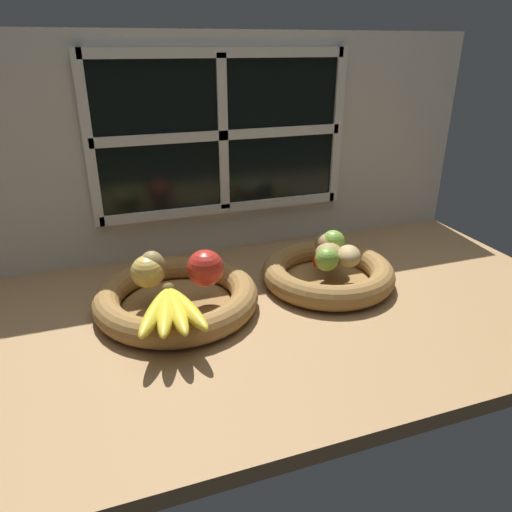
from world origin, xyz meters
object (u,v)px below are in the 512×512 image
(fruit_bowl_right, at_px, (328,273))
(potato_large, at_px, (329,253))
(apple_red_right, at_px, (205,268))
(potato_back, at_px, (328,244))
(potato_small, at_px, (349,256))
(lime_far, at_px, (333,242))
(chili_pepper, at_px, (337,260))
(lime_near, at_px, (327,259))
(fruit_bowl_left, at_px, (177,298))
(pear_brown, at_px, (152,268))
(banana_bunch_front, at_px, (171,310))
(apple_golden_left, at_px, (147,272))

(fruit_bowl_right, bearing_deg, potato_large, -90.00)
(apple_red_right, relative_size, potato_back, 1.17)
(potato_small, bearing_deg, lime_far, 91.49)
(fruit_bowl_right, xyz_separation_m, chili_pepper, (0.01, -0.02, 0.04))
(fruit_bowl_right, height_order, lime_near, lime_near)
(apple_red_right, distance_m, chili_pepper, 0.31)
(fruit_bowl_left, xyz_separation_m, chili_pepper, (0.37, -0.02, 0.04))
(fruit_bowl_left, relative_size, pear_brown, 4.63)
(banana_bunch_front, bearing_deg, lime_far, 21.46)
(apple_golden_left, relative_size, chili_pepper, 0.63)
(potato_small, relative_size, chili_pepper, 0.66)
(banana_bunch_front, bearing_deg, lime_near, 13.22)
(pear_brown, relative_size, lime_far, 1.29)
(potato_back, relative_size, chili_pepper, 0.61)
(fruit_bowl_left, xyz_separation_m, lime_far, (0.39, 0.04, 0.06))
(potato_large, xyz_separation_m, chili_pepper, (0.01, -0.02, -0.01))
(lime_far, bearing_deg, potato_large, -127.87)
(fruit_bowl_left, height_order, lime_near, lime_near)
(fruit_bowl_left, xyz_separation_m, fruit_bowl_right, (0.36, 0.00, 0.00))
(apple_red_right, xyz_separation_m, potato_large, (0.30, 0.02, -0.02))
(lime_near, bearing_deg, banana_bunch_front, -166.78)
(lime_far, bearing_deg, banana_bunch_front, -158.54)
(potato_back, bearing_deg, banana_bunch_front, -157.39)
(fruit_bowl_left, distance_m, lime_near, 0.34)
(potato_large, distance_m, lime_far, 0.05)
(fruit_bowl_left, bearing_deg, apple_golden_left, 168.28)
(fruit_bowl_right, xyz_separation_m, lime_near, (-0.03, -0.04, 0.06))
(fruit_bowl_left, distance_m, apple_red_right, 0.09)
(lime_far, bearing_deg, pear_brown, -177.11)
(banana_bunch_front, xyz_separation_m, potato_large, (0.39, 0.12, 0.01))
(fruit_bowl_left, relative_size, apple_red_right, 4.49)
(apple_golden_left, xyz_separation_m, lime_far, (0.44, 0.03, -0.01))
(fruit_bowl_left, height_order, lime_far, lime_far)
(apple_golden_left, distance_m, lime_far, 0.44)
(potato_back, bearing_deg, apple_red_right, -168.34)
(fruit_bowl_left, relative_size, fruit_bowl_right, 1.12)
(potato_small, height_order, lime_far, lime_far)
(apple_red_right, height_order, apple_golden_left, apple_red_right)
(apple_golden_left, relative_size, pear_brown, 0.91)
(apple_red_right, relative_size, pear_brown, 1.03)
(apple_golden_left, bearing_deg, potato_small, -5.68)
(potato_large, relative_size, potato_small, 0.88)
(fruit_bowl_left, height_order, fruit_bowl_right, same)
(pear_brown, bearing_deg, potato_small, -6.74)
(apple_golden_left, relative_size, potato_large, 1.07)
(potato_back, relative_size, lime_near, 1.25)
(apple_red_right, xyz_separation_m, potato_back, (0.32, 0.07, -0.01))
(pear_brown, height_order, potato_large, pear_brown)
(potato_small, relative_size, lime_far, 1.25)
(potato_back, height_order, potato_large, potato_back)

